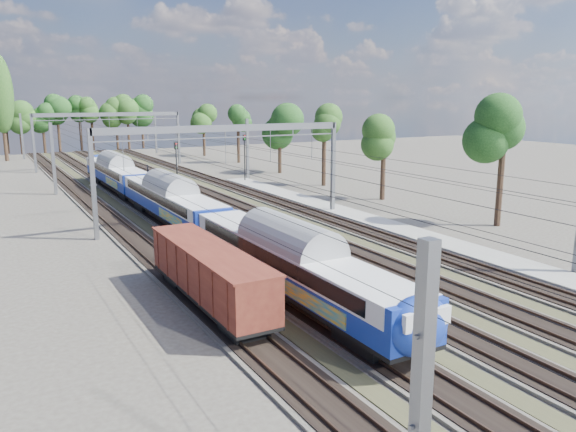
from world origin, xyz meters
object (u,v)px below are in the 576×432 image
worker (148,171)px  signal_far (245,152)px  signal_near (177,164)px  freight_boxcar (209,273)px  emu_train (172,196)px

worker → signal_far: signal_far is taller
signal_near → worker: bearing=79.2°
freight_boxcar → worker: (11.40, 53.75, -1.13)m
freight_boxcar → signal_near: 34.52m
emu_train → signal_far: 26.99m
freight_boxcar → emu_train: bearing=77.7°
signal_near → signal_far: bearing=29.8°
emu_train → worker: size_ratio=38.38×
worker → signal_near: size_ratio=0.27×
worker → signal_far: (10.03, -12.12, 3.22)m
signal_near → emu_train: bearing=-114.9°
emu_train → worker: bearing=78.2°
emu_train → signal_far: size_ratio=10.28×
emu_train → freight_boxcar: 21.14m
freight_boxcar → signal_far: size_ratio=1.97×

